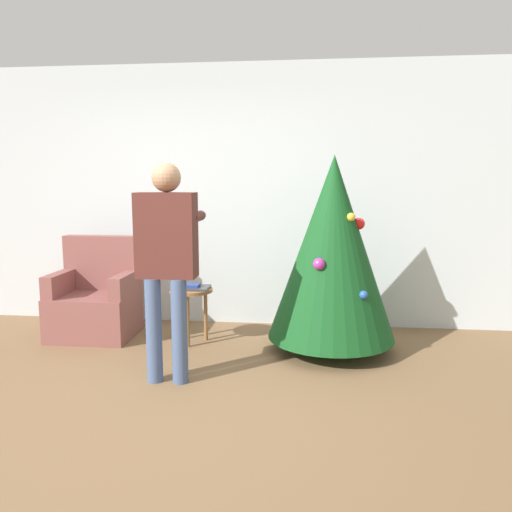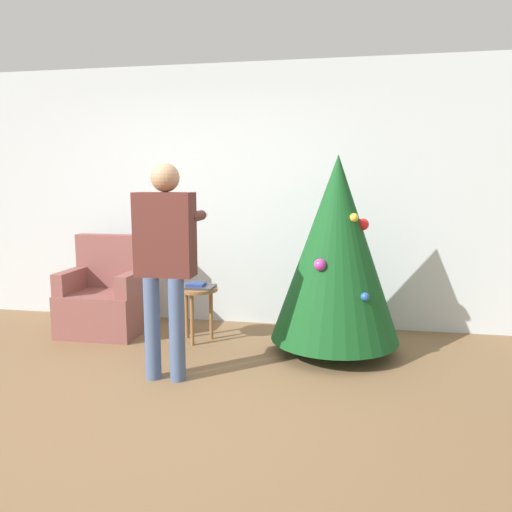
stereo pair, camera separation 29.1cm
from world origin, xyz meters
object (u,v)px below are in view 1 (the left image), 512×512
at_px(christmas_tree, 333,248).
at_px(side_stool, 191,298).
at_px(person_standing, 167,252).
at_px(armchair, 96,302).

bearing_deg(christmas_tree, side_stool, 175.98).
height_order(christmas_tree, person_standing, christmas_tree).
bearing_deg(person_standing, christmas_tree, 32.42).
bearing_deg(side_stool, person_standing, -87.24).
bearing_deg(christmas_tree, armchair, 174.77).
distance_m(armchair, side_stool, 1.00).
relative_size(armchair, person_standing, 0.59).
bearing_deg(person_standing, side_stool, 92.76).
relative_size(christmas_tree, person_standing, 1.06).
bearing_deg(armchair, side_stool, -6.82).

